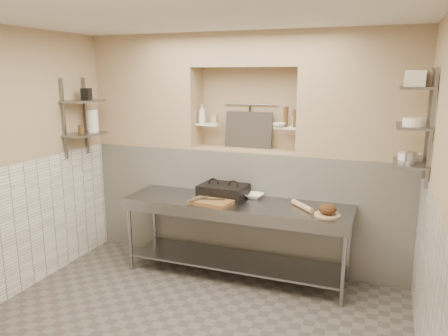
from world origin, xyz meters
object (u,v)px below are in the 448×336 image
at_px(cutting_board, 212,202).
at_px(jug_left, 92,121).
at_px(rolling_pin, 302,206).
at_px(bowl_alcove, 279,125).
at_px(bottle_soap, 202,114).
at_px(bread_loaf, 328,209).
at_px(mixing_bowl, 254,196).
at_px(prep_table, 235,224).
at_px(panini_press, 223,191).

xyz_separation_m(cutting_board, jug_left, (-1.68, 0.16, 0.83)).
height_order(rolling_pin, bowl_alcove, bowl_alcove).
bearing_deg(bottle_soap, bread_loaf, -21.65).
distance_m(mixing_bowl, bottle_soap, 1.24).
xyz_separation_m(mixing_bowl, bowl_alcove, (0.21, 0.27, 0.81)).
bearing_deg(prep_table, rolling_pin, 1.97).
bearing_deg(rolling_pin, bottle_soap, 159.44).
bearing_deg(mixing_bowl, bowl_alcove, 52.33).
bearing_deg(bread_loaf, mixing_bowl, 158.33).
bearing_deg(mixing_bowl, cutting_board, -134.97).
distance_m(prep_table, panini_press, 0.42).
distance_m(prep_table, mixing_bowl, 0.40).
height_order(rolling_pin, jug_left, jug_left).
bearing_deg(rolling_pin, bowl_alcove, 129.34).
bearing_deg(bowl_alcove, jug_left, -167.91).
height_order(panini_press, cutting_board, panini_press).
xyz_separation_m(cutting_board, bread_loaf, (1.27, 0.02, 0.05)).
relative_size(mixing_bowl, jug_left, 0.79).
relative_size(bottle_soap, bowl_alcove, 1.58).
bearing_deg(rolling_pin, bread_loaf, -26.74).
height_order(mixing_bowl, jug_left, jug_left).
relative_size(cutting_board, bread_loaf, 2.49).
height_order(mixing_bowl, bottle_soap, bottle_soap).
height_order(panini_press, bowl_alcove, bowl_alcove).
xyz_separation_m(prep_table, bowl_alcove, (0.36, 0.51, 1.09)).
bearing_deg(bread_loaf, panini_press, 167.70).
height_order(panini_press, bottle_soap, bottle_soap).
bearing_deg(jug_left, cutting_board, -5.58).
bearing_deg(panini_press, bottle_soap, 141.80).
bearing_deg(mixing_bowl, panini_press, -166.83).
height_order(rolling_pin, bread_loaf, bread_loaf).
height_order(prep_table, bowl_alcove, bowl_alcove).
height_order(cutting_board, rolling_pin, rolling_pin).
relative_size(prep_table, rolling_pin, 6.82).
bearing_deg(bread_loaf, prep_table, 173.51).
relative_size(cutting_board, rolling_pin, 1.20).
bearing_deg(jug_left, mixing_bowl, 5.92).
xyz_separation_m(cutting_board, bowl_alcove, (0.59, 0.65, 0.82)).
bearing_deg(mixing_bowl, rolling_pin, -19.14).
height_order(prep_table, panini_press, panini_press).
height_order(rolling_pin, bottle_soap, bottle_soap).
height_order(bottle_soap, jug_left, bottle_soap).
bearing_deg(rolling_pin, jug_left, -179.93).
bearing_deg(jug_left, bread_loaf, -2.73).
relative_size(mixing_bowl, bowl_alcove, 1.45).
xyz_separation_m(panini_press, rolling_pin, (0.96, -0.13, -0.04)).
xyz_separation_m(rolling_pin, bowl_alcove, (-0.39, 0.48, 0.81)).
xyz_separation_m(rolling_pin, jug_left, (-2.66, -0.00, 0.82)).
xyz_separation_m(mixing_bowl, jug_left, (-2.05, -0.21, 0.82)).
relative_size(prep_table, mixing_bowl, 11.96).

